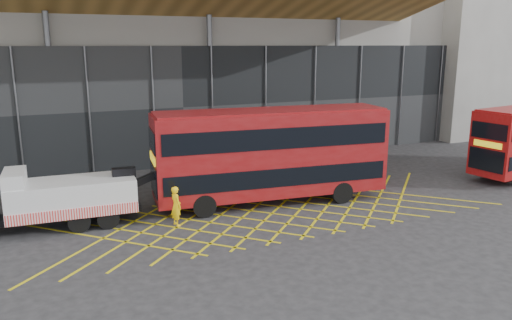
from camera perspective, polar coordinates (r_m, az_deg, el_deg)
name	(u,v)px	position (r m, az deg, el deg)	size (l,w,h in m)	color
ground_plane	(210,223)	(23.52, -5.28, -7.14)	(120.00, 120.00, 0.00)	#262628
road_markings	(272,213)	(24.64, 1.84, -6.12)	(23.16, 7.16, 0.01)	yellow
construction_building	(155,32)	(40.35, -11.45, 14.09)	(55.00, 23.97, 18.00)	gray
east_building	(472,24)	(53.67, 23.49, 14.09)	(15.00, 12.00, 20.00)	gray
recovery_truck	(33,197)	(24.10, -24.09, -3.88)	(9.68, 2.70, 3.36)	black
bus_towed	(271,152)	(25.64, 1.73, 0.95)	(12.25, 4.03, 4.89)	maroon
worker	(176,206)	(23.10, -9.12, -5.21)	(0.68, 0.44, 1.85)	yellow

